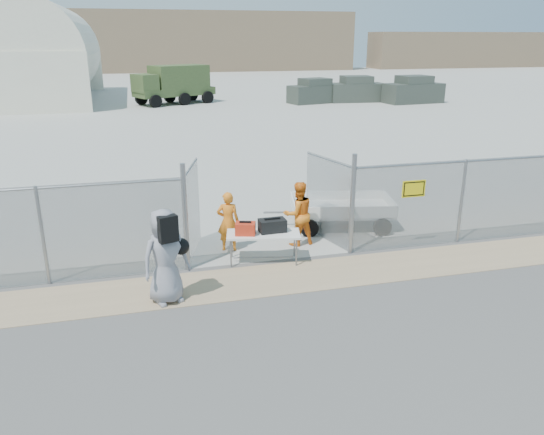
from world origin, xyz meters
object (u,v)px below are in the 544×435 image
object	(u,v)px
folding_table	(263,248)
utility_trailer	(341,211)
security_worker_right	(298,214)
visitor	(165,256)
security_worker_left	(228,221)

from	to	relation	value
folding_table	utility_trailer	world-z (taller)	utility_trailer
security_worker_right	visitor	xyz separation A→B (m)	(-3.46, -2.33, 0.14)
security_worker_left	security_worker_right	world-z (taller)	security_worker_right
security_worker_left	utility_trailer	world-z (taller)	security_worker_left
security_worker_left	utility_trailer	xyz separation A→B (m)	(3.39, 0.97, -0.32)
security_worker_right	visitor	distance (m)	4.17
security_worker_left	visitor	size ratio (longest dim) A/B	0.78
visitor	security_worker_right	bearing A→B (deg)	14.96
folding_table	visitor	world-z (taller)	visitor
folding_table	security_worker_right	bearing A→B (deg)	49.91
folding_table	utility_trailer	size ratio (longest dim) A/B	0.47
security_worker_right	security_worker_left	bearing A→B (deg)	-10.92
security_worker_left	security_worker_right	size ratio (longest dim) A/B	0.91
security_worker_left	utility_trailer	bearing A→B (deg)	-151.34
folding_table	utility_trailer	bearing A→B (deg)	47.01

